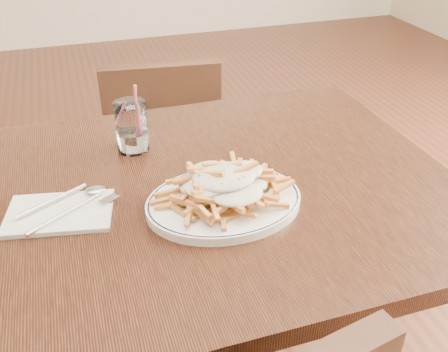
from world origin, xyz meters
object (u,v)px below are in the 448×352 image
object	(u,v)px
chair_far	(164,151)
table	(169,222)
loaded_fries	(224,182)
fries_plate	(224,202)
water_glass	(132,130)

from	to	relation	value
chair_far	table	bearing A→B (deg)	-100.03
chair_far	loaded_fries	world-z (taller)	loaded_fries
table	fries_plate	xyz separation A→B (m)	(0.09, -0.08, 0.09)
fries_plate	chair_far	bearing A→B (deg)	88.03
table	loaded_fries	size ratio (longest dim) A/B	4.47
table	loaded_fries	distance (m)	0.19
table	water_glass	size ratio (longest dim) A/B	7.53
loaded_fries	water_glass	world-z (taller)	water_glass
chair_far	fries_plate	world-z (taller)	chair_far
fries_plate	loaded_fries	bearing A→B (deg)	0.00
chair_far	fries_plate	distance (m)	0.83
fries_plate	loaded_fries	size ratio (longest dim) A/B	1.31
table	chair_far	xyz separation A→B (m)	(0.12, 0.68, -0.22)
table	loaded_fries	bearing A→B (deg)	-42.12
fries_plate	loaded_fries	world-z (taller)	loaded_fries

